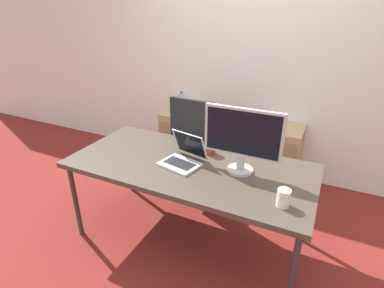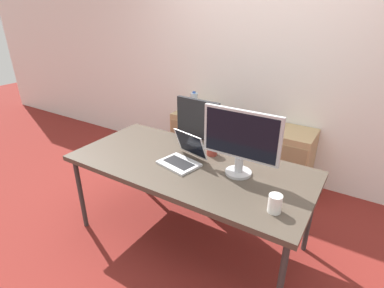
{
  "view_description": "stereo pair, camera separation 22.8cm",
  "coord_description": "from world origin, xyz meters",
  "px_view_note": "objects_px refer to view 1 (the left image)",
  "views": [
    {
      "loc": [
        0.91,
        -1.82,
        1.83
      ],
      "look_at": [
        0.0,
        0.04,
        0.87
      ],
      "focal_mm": 28.0,
      "sensor_mm": 36.0,
      "label": 1
    },
    {
      "loc": [
        1.11,
        -1.71,
        1.83
      ],
      "look_at": [
        0.0,
        0.04,
        0.87
      ],
      "focal_mm": 28.0,
      "sensor_mm": 36.0,
      "label": 2
    }
  ],
  "objects_px": {
    "cabinet_left": "(182,138)",
    "laptop_center": "(183,157)",
    "monitor": "(242,138)",
    "coffee_cup_white": "(284,198)",
    "office_chair": "(200,158)",
    "coffee_cup_brown": "(210,148)",
    "cabinet_right": "(280,157)",
    "water_bottle": "(181,102)"
  },
  "relations": [
    {
      "from": "water_bottle",
      "to": "coffee_cup_brown",
      "type": "xyz_separation_m",
      "value": [
        0.78,
        -0.97,
        -0.02
      ]
    },
    {
      "from": "cabinet_left",
      "to": "laptop_center",
      "type": "height_order",
      "value": "laptop_center"
    },
    {
      "from": "cabinet_right",
      "to": "laptop_center",
      "type": "relative_size",
      "value": 1.92
    },
    {
      "from": "monitor",
      "to": "coffee_cup_brown",
      "type": "bearing_deg",
      "value": 151.66
    },
    {
      "from": "cabinet_right",
      "to": "coffee_cup_white",
      "type": "height_order",
      "value": "coffee_cup_white"
    },
    {
      "from": "laptop_center",
      "to": "monitor",
      "type": "height_order",
      "value": "monitor"
    },
    {
      "from": "cabinet_left",
      "to": "cabinet_right",
      "type": "xyz_separation_m",
      "value": [
        1.21,
        0.0,
        0.0
      ]
    },
    {
      "from": "cabinet_left",
      "to": "laptop_center",
      "type": "xyz_separation_m",
      "value": [
        0.65,
        -1.21,
        0.43
      ]
    },
    {
      "from": "cabinet_left",
      "to": "cabinet_right",
      "type": "height_order",
      "value": "same"
    },
    {
      "from": "office_chair",
      "to": "coffee_cup_brown",
      "type": "distance_m",
      "value": 0.66
    },
    {
      "from": "office_chair",
      "to": "cabinet_right",
      "type": "xyz_separation_m",
      "value": [
        0.72,
        0.51,
        -0.07
      ]
    },
    {
      "from": "laptop_center",
      "to": "coffee_cup_brown",
      "type": "xyz_separation_m",
      "value": [
        0.13,
        0.24,
        0.01
      ]
    },
    {
      "from": "monitor",
      "to": "coffee_cup_brown",
      "type": "height_order",
      "value": "monitor"
    },
    {
      "from": "laptop_center",
      "to": "coffee_cup_white",
      "type": "distance_m",
      "value": 0.83
    },
    {
      "from": "office_chair",
      "to": "laptop_center",
      "type": "xyz_separation_m",
      "value": [
        0.17,
        -0.7,
        0.37
      ]
    },
    {
      "from": "office_chair",
      "to": "coffee_cup_brown",
      "type": "bearing_deg",
      "value": -57.5
    },
    {
      "from": "monitor",
      "to": "coffee_cup_brown",
      "type": "xyz_separation_m",
      "value": [
        -0.31,
        0.17,
        -0.21
      ]
    },
    {
      "from": "office_chair",
      "to": "cabinet_right",
      "type": "bearing_deg",
      "value": 35.21
    },
    {
      "from": "laptop_center",
      "to": "cabinet_left",
      "type": "bearing_deg",
      "value": 118.31
    },
    {
      "from": "coffee_cup_white",
      "to": "office_chair",
      "type": "bearing_deg",
      "value": 136.34
    },
    {
      "from": "office_chair",
      "to": "water_bottle",
      "type": "height_order",
      "value": "office_chair"
    },
    {
      "from": "water_bottle",
      "to": "coffee_cup_white",
      "type": "bearing_deg",
      "value": -44.66
    },
    {
      "from": "monitor",
      "to": "coffee_cup_white",
      "type": "bearing_deg",
      "value": -39.03
    },
    {
      "from": "cabinet_left",
      "to": "coffee_cup_white",
      "type": "relative_size",
      "value": 5.97
    },
    {
      "from": "laptop_center",
      "to": "coffee_cup_brown",
      "type": "relative_size",
      "value": 3.19
    },
    {
      "from": "cabinet_right",
      "to": "monitor",
      "type": "height_order",
      "value": "monitor"
    },
    {
      "from": "cabinet_right",
      "to": "coffee_cup_brown",
      "type": "xyz_separation_m",
      "value": [
        -0.43,
        -0.97,
        0.44
      ]
    },
    {
      "from": "monitor",
      "to": "coffee_cup_white",
      "type": "height_order",
      "value": "monitor"
    },
    {
      "from": "office_chair",
      "to": "cabinet_right",
      "type": "distance_m",
      "value": 0.89
    },
    {
      "from": "office_chair",
      "to": "coffee_cup_white",
      "type": "bearing_deg",
      "value": -43.66
    },
    {
      "from": "laptop_center",
      "to": "monitor",
      "type": "relative_size",
      "value": 0.62
    },
    {
      "from": "coffee_cup_white",
      "to": "coffee_cup_brown",
      "type": "distance_m",
      "value": 0.81
    },
    {
      "from": "office_chair",
      "to": "cabinet_right",
      "type": "height_order",
      "value": "office_chair"
    },
    {
      "from": "water_bottle",
      "to": "coffee_cup_brown",
      "type": "relative_size",
      "value": 2.23
    },
    {
      "from": "cabinet_right",
      "to": "water_bottle",
      "type": "bearing_deg",
      "value": 179.9
    },
    {
      "from": "cabinet_right",
      "to": "coffee_cup_white",
      "type": "xyz_separation_m",
      "value": [
        0.24,
        -1.43,
        0.44
      ]
    },
    {
      "from": "water_bottle",
      "to": "coffee_cup_white",
      "type": "relative_size",
      "value": 2.17
    },
    {
      "from": "water_bottle",
      "to": "coffee_cup_white",
      "type": "distance_m",
      "value": 2.04
    },
    {
      "from": "cabinet_left",
      "to": "coffee_cup_brown",
      "type": "bearing_deg",
      "value": -51.26
    },
    {
      "from": "office_chair",
      "to": "coffee_cup_brown",
      "type": "relative_size",
      "value": 9.72
    },
    {
      "from": "office_chair",
      "to": "coffee_cup_brown",
      "type": "height_order",
      "value": "office_chair"
    },
    {
      "from": "cabinet_left",
      "to": "water_bottle",
      "type": "distance_m",
      "value": 0.46
    }
  ]
}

